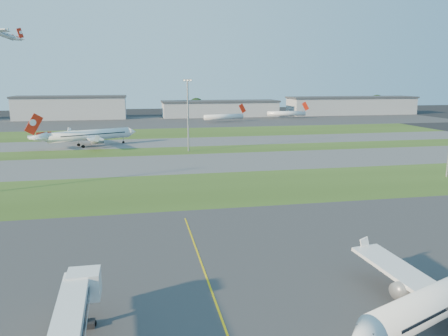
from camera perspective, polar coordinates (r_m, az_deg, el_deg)
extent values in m
plane|color=black|center=(54.82, -6.90, -16.54)|extent=(700.00, 700.00, 0.00)
cube|color=#333335|center=(54.82, -6.90, -16.53)|extent=(300.00, 70.00, 0.01)
cube|color=#324818|center=(103.60, -9.21, -3.01)|extent=(300.00, 34.00, 0.01)
cube|color=#515154|center=(135.81, -9.78, 0.43)|extent=(300.00, 32.00, 0.01)
cube|color=#324818|center=(160.42, -10.06, 2.11)|extent=(300.00, 18.00, 0.01)
cube|color=#515154|center=(182.17, -10.24, 3.21)|extent=(300.00, 26.00, 0.01)
cube|color=#324818|center=(214.88, -10.45, 4.44)|extent=(300.00, 40.00, 0.01)
cube|color=#333335|center=(274.54, -10.70, 5.93)|extent=(400.00, 80.00, 0.01)
cube|color=gold|center=(55.35, -1.52, -16.17)|extent=(0.25, 60.00, 0.02)
cube|color=white|center=(50.98, -17.81, -14.27)|extent=(3.40, 3.00, 3.00)
cylinder|color=gray|center=(50.39, -17.87, -17.67)|extent=(0.70, 0.70, 3.20)
cube|color=black|center=(51.00, -17.78, -18.90)|extent=(2.20, 1.20, 0.70)
cube|color=white|center=(57.46, 21.93, -12.32)|extent=(5.91, 13.81, 1.38)
cylinder|color=gray|center=(55.86, 22.75, -14.19)|extent=(4.24, 3.32, 2.05)
cylinder|color=white|center=(178.20, -17.14, 4.14)|extent=(30.56, 16.93, 4.03)
cube|color=red|center=(172.22, -23.59, 5.27)|extent=(6.40, 3.21, 8.02)
cube|color=white|center=(185.93, -18.30, 4.19)|extent=(13.65, 15.38, 1.64)
cube|color=white|center=(169.98, -16.52, 3.67)|extent=(7.63, 16.50, 1.64)
cylinder|color=gray|center=(184.36, -17.58, 3.82)|extent=(5.06, 4.07, 2.44)
cylinder|color=gray|center=(172.84, -16.27, 3.41)|extent=(5.06, 4.07, 2.44)
cube|color=red|center=(292.94, -25.27, 16.53)|extent=(4.14, 3.83, 6.24)
cube|color=white|center=(279.65, -27.26, 15.69)|extent=(12.36, 9.93, 1.27)
cylinder|color=white|center=(269.01, -0.04, 6.70)|extent=(25.95, 9.80, 3.20)
cube|color=red|center=(274.64, 2.41, 7.80)|extent=(5.08, 1.63, 6.16)
cylinder|color=white|center=(298.48, 8.14, 7.06)|extent=(26.19, 5.83, 3.20)
cube|color=red|center=(301.48, 10.59, 7.94)|extent=(5.18, 0.83, 6.16)
cylinder|color=gray|center=(157.93, -4.72, 6.67)|extent=(0.60, 0.60, 25.00)
cube|color=gray|center=(157.38, -4.80, 11.35)|extent=(3.20, 0.50, 0.80)
cube|color=#FFF2CC|center=(157.38, -4.80, 11.35)|extent=(2.80, 0.70, 0.35)
cube|color=#9EA0A5|center=(306.74, -19.34, 7.37)|extent=(70.00, 22.00, 14.00)
cube|color=#383A3F|center=(306.37, -19.43, 8.78)|extent=(71.40, 23.00, 1.20)
cube|color=#9EA0A5|center=(309.56, -0.50, 7.67)|extent=(80.00, 22.00, 10.00)
cube|color=#383A3F|center=(309.23, -0.50, 8.70)|extent=(81.60, 23.00, 1.20)
cube|color=#9EA0A5|center=(342.70, 16.31, 7.75)|extent=(95.00, 22.00, 12.00)
cube|color=#383A3F|center=(342.38, 16.37, 8.85)|extent=(96.90, 23.00, 1.20)
cylinder|color=black|center=(315.66, -14.48, 6.80)|extent=(1.00, 1.00, 3.60)
sphere|color=black|center=(315.38, -14.52, 7.53)|extent=(9.90, 9.90, 9.90)
cylinder|color=black|center=(321.12, -3.63, 7.26)|extent=(1.00, 1.00, 4.20)
sphere|color=black|center=(320.81, -3.64, 8.11)|extent=(11.55, 11.55, 11.55)
cylinder|color=black|center=(337.61, 9.24, 7.31)|extent=(1.00, 1.00, 3.80)
sphere|color=black|center=(337.34, 9.26, 8.03)|extent=(10.45, 10.45, 10.45)
cylinder|color=black|center=(371.43, 19.27, 7.25)|extent=(1.00, 1.00, 4.60)
sphere|color=black|center=(371.14, 19.32, 8.05)|extent=(12.65, 12.65, 12.65)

